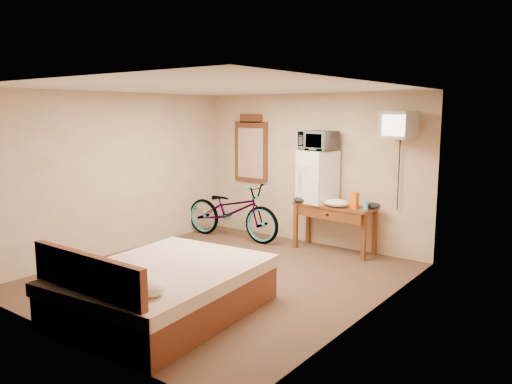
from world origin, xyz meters
TOP-DOWN VIEW (x-y plane):
  - room at (-0.00, 0.00)m, footprint 4.60×4.64m
  - desk at (0.61, 2.00)m, footprint 1.33×0.61m
  - mini_fridge at (0.27, 2.06)m, footprint 0.61×0.60m
  - microwave at (0.27, 2.06)m, footprint 0.62×0.47m
  - snack_bag at (0.98, 1.96)m, footprint 0.14×0.11m
  - blue_cup at (1.17, 1.95)m, footprint 0.08×0.08m
  - cloth_cream at (0.71, 1.90)m, footprint 0.39×0.30m
  - cloth_dark_a at (0.07, 1.88)m, footprint 0.24×0.18m
  - cloth_dark_b at (1.23, 2.09)m, footprint 0.22×0.18m
  - crt_television at (1.59, 2.02)m, footprint 0.50×0.60m
  - wall_mirror at (-1.23, 2.27)m, footprint 0.72×0.04m
  - bicycle at (-1.20, 1.69)m, footprint 1.94×0.78m
  - bed at (0.30, -1.37)m, footprint 1.85×2.34m

SIDE VIEW (x-z plane):
  - bed at x=0.30m, z-range -0.16..0.74m
  - bicycle at x=-1.20m, z-range 0.00..1.00m
  - desk at x=0.61m, z-range 0.25..1.00m
  - cloth_dark_a at x=0.07m, z-range 0.75..0.84m
  - cloth_dark_b at x=1.23m, z-range 0.75..0.85m
  - cloth_cream at x=0.71m, z-range 0.75..0.87m
  - blue_cup at x=1.17m, z-range 0.75..0.89m
  - snack_bag at x=0.98m, z-range 0.75..1.00m
  - mini_fridge at x=0.27m, z-range 0.75..1.59m
  - room at x=0.00m, z-range 0.00..2.50m
  - wall_mirror at x=-1.23m, z-range 0.92..2.14m
  - microwave at x=0.27m, z-range 1.59..1.90m
  - crt_television at x=1.59m, z-range 1.82..2.20m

